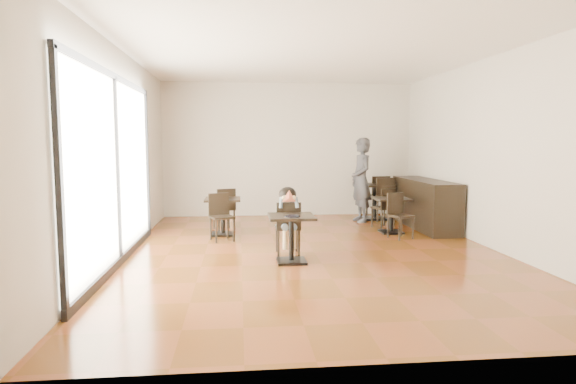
{
  "coord_description": "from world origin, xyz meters",
  "views": [
    {
      "loc": [
        -1.2,
        -7.61,
        1.78
      ],
      "look_at": [
        -0.44,
        -0.15,
        1.0
      ],
      "focal_mm": 30.0,
      "sensor_mm": 36.0,
      "label": 1
    }
  ],
  "objects": [
    {
      "name": "floor",
      "position": [
        0.0,
        0.0,
        0.0
      ],
      "size": [
        6.0,
        8.0,
        0.01
      ],
      "primitive_type": "cube",
      "color": "brown",
      "rests_on": "ground"
    },
    {
      "name": "ceiling",
      "position": [
        0.0,
        0.0,
        3.2
      ],
      "size": [
        6.0,
        8.0,
        0.01
      ],
      "primitive_type": "cube",
      "color": "white",
      "rests_on": "floor"
    },
    {
      "name": "wall_back",
      "position": [
        0.0,
        4.0,
        1.6
      ],
      "size": [
        6.0,
        0.01,
        3.2
      ],
      "primitive_type": "cube",
      "color": "beige",
      "rests_on": "floor"
    },
    {
      "name": "wall_front",
      "position": [
        0.0,
        -4.0,
        1.6
      ],
      "size": [
        6.0,
        0.01,
        3.2
      ],
      "primitive_type": "cube",
      "color": "beige",
      "rests_on": "floor"
    },
    {
      "name": "wall_left",
      "position": [
        -3.0,
        0.0,
        1.6
      ],
      "size": [
        0.01,
        8.0,
        3.2
      ],
      "primitive_type": "cube",
      "color": "beige",
      "rests_on": "floor"
    },
    {
      "name": "wall_right",
      "position": [
        3.0,
        0.0,
        1.6
      ],
      "size": [
        0.01,
        8.0,
        3.2
      ],
      "primitive_type": "cube",
      "color": "beige",
      "rests_on": "floor"
    },
    {
      "name": "storefront_window",
      "position": [
        -2.97,
        -0.5,
        1.4
      ],
      "size": [
        0.04,
        4.5,
        2.6
      ],
      "primitive_type": "cube",
      "color": "white",
      "rests_on": "floor"
    },
    {
      "name": "child_table",
      "position": [
        -0.44,
        -0.65,
        0.35
      ],
      "size": [
        0.67,
        0.67,
        0.71
      ],
      "primitive_type": null,
      "color": "black",
      "rests_on": "floor"
    },
    {
      "name": "child_chair",
      "position": [
        -0.44,
        -0.1,
        0.42
      ],
      "size": [
        0.38,
        0.38,
        0.85
      ],
      "primitive_type": null,
      "rotation": [
        0.0,
        0.0,
        3.14
      ],
      "color": "black",
      "rests_on": "floor"
    },
    {
      "name": "child",
      "position": [
        -0.44,
        -0.1,
        0.53
      ],
      "size": [
        0.38,
        0.53,
        1.07
      ],
      "primitive_type": null,
      "color": "slate",
      "rests_on": "child_chair"
    },
    {
      "name": "plate",
      "position": [
        -0.44,
        -0.75,
        0.71
      ],
      "size": [
        0.24,
        0.24,
        0.01
      ],
      "primitive_type": "cylinder",
      "color": "black",
      "rests_on": "child_table"
    },
    {
      "name": "pizza_slice",
      "position": [
        -0.44,
        -0.29,
        0.92
      ],
      "size": [
        0.25,
        0.19,
        0.06
      ],
      "primitive_type": null,
      "color": "#DFAF70",
      "rests_on": "child"
    },
    {
      "name": "adult_patron",
      "position": [
        1.51,
        2.85,
        0.94
      ],
      "size": [
        0.53,
        0.73,
        1.88
      ],
      "primitive_type": "imported",
      "rotation": [
        0.0,
        0.0,
        -1.45
      ],
      "color": "#3D3D42",
      "rests_on": "floor"
    },
    {
      "name": "cafe_table_mid",
      "position": [
        1.77,
        1.47,
        0.35
      ],
      "size": [
        0.85,
        0.85,
        0.69
      ],
      "primitive_type": null,
      "rotation": [
        0.0,
        0.0,
        0.38
      ],
      "color": "black",
      "rests_on": "floor"
    },
    {
      "name": "cafe_table_left",
      "position": [
        -1.52,
        1.59,
        0.35
      ],
      "size": [
        0.86,
        0.86,
        0.71
      ],
      "primitive_type": null,
      "rotation": [
        0.0,
        0.0,
        0.36
      ],
      "color": "black",
      "rests_on": "floor"
    },
    {
      "name": "cafe_table_back",
      "position": [
        1.91,
        3.15,
        0.41
      ],
      "size": [
        0.86,
        0.86,
        0.82
      ],
      "primitive_type": null,
      "rotation": [
        0.0,
        0.0,
        0.12
      ],
      "color": "black",
      "rests_on": "floor"
    },
    {
      "name": "chair_mid_a",
      "position": [
        1.77,
        2.02,
        0.42
      ],
      "size": [
        0.49,
        0.49,
        0.83
      ],
      "primitive_type": null,
      "rotation": [
        0.0,
        0.0,
        3.52
      ],
      "color": "black",
      "rests_on": "floor"
    },
    {
      "name": "chair_mid_b",
      "position": [
        1.77,
        0.92,
        0.42
      ],
      "size": [
        0.49,
        0.49,
        0.83
      ],
      "primitive_type": null,
      "rotation": [
        0.0,
        0.0,
        0.38
      ],
      "color": "black",
      "rests_on": "floor"
    },
    {
      "name": "chair_left_a",
      "position": [
        -1.52,
        2.14,
        0.43
      ],
      "size": [
        0.49,
        0.49,
        0.85
      ],
      "primitive_type": null,
      "rotation": [
        0.0,
        0.0,
        3.5
      ],
      "color": "black",
      "rests_on": "floor"
    },
    {
      "name": "chair_left_b",
      "position": [
        -1.52,
        1.04,
        0.43
      ],
      "size": [
        0.49,
        0.49,
        0.85
      ],
      "primitive_type": null,
      "rotation": [
        0.0,
        0.0,
        0.36
      ],
      "color": "black",
      "rests_on": "floor"
    },
    {
      "name": "chair_back_a",
      "position": [
        2.08,
        3.5,
        0.49
      ],
      "size": [
        0.49,
        0.49,
        0.98
      ],
      "primitive_type": null,
      "rotation": [
        0.0,
        0.0,
        3.26
      ],
      "color": "black",
      "rests_on": "floor"
    },
    {
      "name": "chair_back_b",
      "position": [
        2.08,
        2.6,
        0.49
      ],
      "size": [
        0.49,
        0.49,
        0.98
      ],
      "primitive_type": null,
      "rotation": [
        0.0,
        0.0,
        0.12
      ],
      "color": "black",
      "rests_on": "floor"
    },
    {
      "name": "service_counter",
      "position": [
        2.65,
        2.0,
        0.5
      ],
      "size": [
        0.6,
        2.4,
        1.0
      ],
      "primitive_type": "cube",
      "color": "black",
      "rests_on": "floor"
    }
  ]
}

